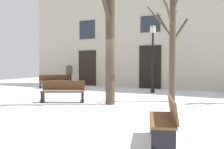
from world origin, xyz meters
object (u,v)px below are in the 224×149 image
at_px(tree_left_of_center, 110,28).
at_px(bench_near_center_tree, 63,91).
at_px(person_crossing_plaza, 69,73).
at_px(bench_by_litter_bin, 54,81).
at_px(tree_foreground, 172,43).
at_px(bench_facing_shops, 164,120).
at_px(streetlamp, 153,51).

xyz_separation_m(tree_left_of_center, bench_near_center_tree, (-1.95, -0.39, -2.47)).
bearing_deg(person_crossing_plaza, bench_near_center_tree, 63.75).
xyz_separation_m(bench_by_litter_bin, person_crossing_plaza, (0.43, 1.04, 0.48)).
height_order(tree_foreground, bench_facing_shops, tree_foreground).
height_order(bench_facing_shops, bench_near_center_tree, bench_facing_shops).
distance_m(tree_foreground, bench_near_center_tree, 4.89).
relative_size(tree_left_of_center, streetlamp, 1.63).
bearing_deg(bench_facing_shops, tree_foreground, 173.49).
height_order(tree_left_of_center, tree_foreground, tree_left_of_center).
bearing_deg(tree_foreground, bench_by_litter_bin, 164.50).
height_order(streetlamp, bench_near_center_tree, streetlamp).
xyz_separation_m(tree_foreground, bench_facing_shops, (1.33, -5.63, -1.94)).
xyz_separation_m(bench_near_center_tree, person_crossing_plaza, (-3.81, 5.54, 0.46)).
relative_size(tree_foreground, bench_by_litter_bin, 2.78).
bearing_deg(streetlamp, bench_by_litter_bin, -177.09).
bearing_deg(bench_by_litter_bin, tree_left_of_center, -80.72).
relative_size(streetlamp, person_crossing_plaza, 2.18).
bearing_deg(tree_left_of_center, bench_facing_shops, -49.16).
bearing_deg(tree_left_of_center, streetlamp, 87.26).
relative_size(tree_foreground, bench_near_center_tree, 2.60).
xyz_separation_m(tree_foreground, bench_near_center_tree, (-3.87, -2.26, -1.95)).
height_order(tree_foreground, bench_by_litter_bin, tree_foreground).
height_order(bench_by_litter_bin, person_crossing_plaza, person_crossing_plaza).
relative_size(tree_foreground, streetlamp, 1.28).
xyz_separation_m(tree_left_of_center, streetlamp, (0.21, 4.44, -0.71)).
bearing_deg(bench_facing_shops, person_crossing_plaza, -154.51).
height_order(tree_left_of_center, bench_facing_shops, tree_left_of_center).
distance_m(tree_left_of_center, person_crossing_plaza, 7.99).
bearing_deg(bench_by_litter_bin, person_crossing_plaza, 20.59).
distance_m(tree_foreground, bench_by_litter_bin, 8.63).
xyz_separation_m(streetlamp, bench_facing_shops, (3.03, -8.20, -1.74)).
height_order(streetlamp, person_crossing_plaza, streetlamp).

